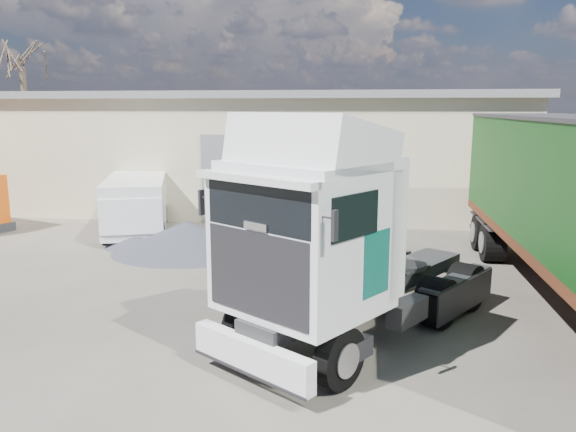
# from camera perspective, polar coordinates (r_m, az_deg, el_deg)

# --- Properties ---
(ground) EXTENTS (120.00, 120.00, 0.00)m
(ground) POSITION_cam_1_polar(r_m,az_deg,el_deg) (12.96, -4.48, -10.12)
(ground) COLOR #292722
(ground) RESTS_ON ground
(warehouse) EXTENTS (30.60, 12.60, 5.42)m
(warehouse) POSITION_cam_1_polar(r_m,az_deg,el_deg) (29.19, -9.09, 6.94)
(warehouse) COLOR #BEB092
(warehouse) RESTS_ON ground
(bare_tree) EXTENTS (4.00, 4.00, 9.60)m
(bare_tree) POSITION_cam_1_polar(r_m,az_deg,el_deg) (38.09, -25.51, 14.88)
(bare_tree) COLOR #382B21
(bare_tree) RESTS_ON ground
(tractor_unit) EXTENTS (5.85, 7.00, 4.58)m
(tractor_unit) POSITION_cam_1_polar(r_m,az_deg,el_deg) (10.81, 4.61, -3.72)
(tractor_unit) COLOR black
(tractor_unit) RESTS_ON ground
(panel_van) EXTENTS (3.61, 5.48, 2.08)m
(panel_van) POSITION_cam_1_polar(r_m,az_deg,el_deg) (21.56, -15.17, 1.04)
(panel_van) COLOR black
(panel_van) RESTS_ON ground
(gravel_heap) EXTENTS (6.23, 5.56, 1.03)m
(gravel_heap) POSITION_cam_1_polar(r_m,az_deg,el_deg) (18.63, -10.47, -2.17)
(gravel_heap) COLOR black
(gravel_heap) RESTS_ON ground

